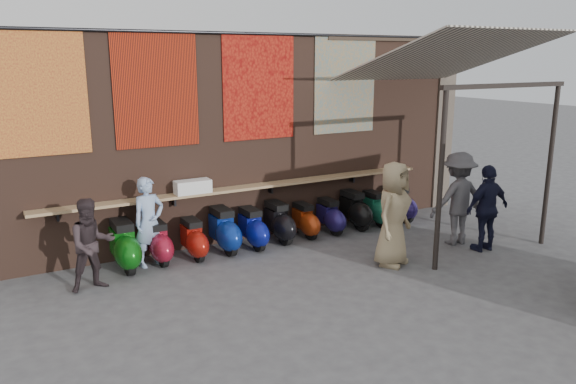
# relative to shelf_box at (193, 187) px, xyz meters

# --- Properties ---
(ground) EXTENTS (70.00, 70.00, 0.00)m
(ground) POSITION_rel_shelf_box_xyz_m (1.17, -2.30, -1.25)
(ground) COLOR #474749
(ground) RESTS_ON ground
(brick_wall) EXTENTS (10.00, 0.40, 4.00)m
(brick_wall) POSITION_rel_shelf_box_xyz_m (1.17, 0.40, 0.75)
(brick_wall) COLOR brown
(brick_wall) RESTS_ON ground
(pier_right) EXTENTS (0.50, 0.50, 4.00)m
(pier_right) POSITION_rel_shelf_box_xyz_m (6.37, 0.40, 0.75)
(pier_right) COLOR #4C4238
(pier_right) RESTS_ON ground
(eating_counter) EXTENTS (8.00, 0.32, 0.05)m
(eating_counter) POSITION_rel_shelf_box_xyz_m (1.17, 0.03, -0.15)
(eating_counter) COLOR #9E7A51
(eating_counter) RESTS_ON brick_wall
(shelf_box) EXTENTS (0.66, 0.28, 0.24)m
(shelf_box) POSITION_rel_shelf_box_xyz_m (0.00, 0.00, 0.00)
(shelf_box) COLOR white
(shelf_box) RESTS_ON eating_counter
(tapestry_redgold) EXTENTS (1.50, 0.02, 2.00)m
(tapestry_redgold) POSITION_rel_shelf_box_xyz_m (-2.43, 0.18, 1.75)
(tapestry_redgold) COLOR maroon
(tapestry_redgold) RESTS_ON brick_wall
(tapestry_sun) EXTENTS (1.50, 0.02, 2.00)m
(tapestry_sun) POSITION_rel_shelf_box_xyz_m (-0.53, 0.18, 1.75)
(tapestry_sun) COLOR red
(tapestry_sun) RESTS_ON brick_wall
(tapestry_orange) EXTENTS (1.50, 0.02, 2.00)m
(tapestry_orange) POSITION_rel_shelf_box_xyz_m (1.47, 0.18, 1.75)
(tapestry_orange) COLOR #B52A16
(tapestry_orange) RESTS_ON brick_wall
(tapestry_multi) EXTENTS (1.50, 0.02, 2.00)m
(tapestry_multi) POSITION_rel_shelf_box_xyz_m (3.47, 0.18, 1.75)
(tapestry_multi) COLOR teal
(tapestry_multi) RESTS_ON brick_wall
(hang_rail) EXTENTS (9.50, 0.06, 0.06)m
(hang_rail) POSITION_rel_shelf_box_xyz_m (1.17, 0.17, 2.73)
(hang_rail) COLOR black
(hang_rail) RESTS_ON brick_wall
(scooter_stool_0) EXTENTS (0.40, 0.89, 0.85)m
(scooter_stool_0) POSITION_rel_shelf_box_xyz_m (-1.37, -0.30, -0.82)
(scooter_stool_0) COLOR #0D5B10
(scooter_stool_0) RESTS_ON ground
(scooter_stool_1) EXTENTS (0.35, 0.78, 0.74)m
(scooter_stool_1) POSITION_rel_shelf_box_xyz_m (-0.77, -0.25, -0.88)
(scooter_stool_1) COLOR maroon
(scooter_stool_1) RESTS_ON ground
(scooter_stool_2) EXTENTS (0.34, 0.75, 0.71)m
(scooter_stool_2) POSITION_rel_shelf_box_xyz_m (-0.15, -0.34, -0.89)
(scooter_stool_2) COLOR maroon
(scooter_stool_2) RESTS_ON ground
(scooter_stool_3) EXTENTS (0.39, 0.87, 0.83)m
(scooter_stool_3) POSITION_rel_shelf_box_xyz_m (0.47, -0.29, -0.83)
(scooter_stool_3) COLOR navy
(scooter_stool_3) RESTS_ON ground
(scooter_stool_4) EXTENTS (0.36, 0.80, 0.76)m
(scooter_stool_4) POSITION_rel_shelf_box_xyz_m (1.03, -0.34, -0.87)
(scooter_stool_4) COLOR navy
(scooter_stool_4) RESTS_ON ground
(scooter_stool_5) EXTENTS (0.37, 0.82, 0.78)m
(scooter_stool_5) POSITION_rel_shelf_box_xyz_m (1.64, -0.27, -0.86)
(scooter_stool_5) COLOR black
(scooter_stool_5) RESTS_ON ground
(scooter_stool_6) EXTENTS (0.32, 0.71, 0.68)m
(scooter_stool_6) POSITION_rel_shelf_box_xyz_m (2.25, -0.26, -0.91)
(scooter_stool_6) COLOR #992F0D
(scooter_stool_6) RESTS_ON ground
(scooter_stool_7) EXTENTS (0.33, 0.74, 0.70)m
(scooter_stool_7) POSITION_rel_shelf_box_xyz_m (2.83, -0.28, -0.90)
(scooter_stool_7) COLOR #1D1550
(scooter_stool_7) RESTS_ON ground
(scooter_stool_8) EXTENTS (0.37, 0.83, 0.79)m
(scooter_stool_8) POSITION_rel_shelf_box_xyz_m (3.48, -0.25, -0.85)
(scooter_stool_8) COLOR black
(scooter_stool_8) RESTS_ON ground
(scooter_stool_9) EXTENTS (0.34, 0.76, 0.72)m
(scooter_stool_9) POSITION_rel_shelf_box_xyz_m (4.01, -0.30, -0.88)
(scooter_stool_9) COLOR #1B6F50
(scooter_stool_9) RESTS_ON ground
(scooter_stool_10) EXTENTS (0.36, 0.80, 0.76)m
(scooter_stool_10) POSITION_rel_shelf_box_xyz_m (4.67, -0.29, -0.87)
(scooter_stool_10) COLOR #231650
(scooter_stool_10) RESTS_ON ground
(diner_left) EXTENTS (0.65, 0.51, 1.57)m
(diner_left) POSITION_rel_shelf_box_xyz_m (-0.92, -0.30, -0.46)
(diner_left) COLOR #94B0D8
(diner_left) RESTS_ON ground
(diner_right) EXTENTS (0.77, 0.63, 1.47)m
(diner_right) POSITION_rel_shelf_box_xyz_m (-1.99, -0.90, -0.51)
(diner_right) COLOR #312629
(diner_right) RESTS_ON ground
(shopper_navy) EXTENTS (0.98, 0.45, 1.64)m
(shopper_navy) POSITION_rel_shelf_box_xyz_m (4.78, -2.62, -0.43)
(shopper_navy) COLOR black
(shopper_navy) RESTS_ON ground
(shopper_grey) EXTENTS (1.22, 0.77, 1.81)m
(shopper_grey) POSITION_rel_shelf_box_xyz_m (4.60, -2.05, -0.34)
(shopper_grey) COLOR #4E4C51
(shopper_grey) RESTS_ON ground
(shopper_tan) EXTENTS (1.06, 0.91, 1.83)m
(shopper_tan) POSITION_rel_shelf_box_xyz_m (2.77, -2.34, -0.33)
(shopper_tan) COLOR #978460
(shopper_tan) RESTS_ON ground
(awning_canvas) EXTENTS (3.20, 3.28, 0.97)m
(awning_canvas) POSITION_rel_shelf_box_xyz_m (4.67, -1.40, 2.30)
(awning_canvas) COLOR beige
(awning_canvas) RESTS_ON brick_wall
(awning_ledger) EXTENTS (3.30, 0.08, 0.12)m
(awning_ledger) POSITION_rel_shelf_box_xyz_m (4.67, 0.19, 2.70)
(awning_ledger) COLOR #33261C
(awning_ledger) RESTS_ON brick_wall
(awning_header) EXTENTS (3.00, 0.08, 0.08)m
(awning_header) POSITION_rel_shelf_box_xyz_m (4.67, -2.90, 1.83)
(awning_header) COLOR black
(awning_header) RESTS_ON awning_post_left
(awning_post_left) EXTENTS (0.09, 0.09, 3.10)m
(awning_post_left) POSITION_rel_shelf_box_xyz_m (3.27, -2.90, 0.30)
(awning_post_left) COLOR black
(awning_post_left) RESTS_ON ground
(awning_post_right) EXTENTS (0.09, 0.09, 3.10)m
(awning_post_right) POSITION_rel_shelf_box_xyz_m (6.07, -2.90, 0.30)
(awning_post_right) COLOR black
(awning_post_right) RESTS_ON ground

